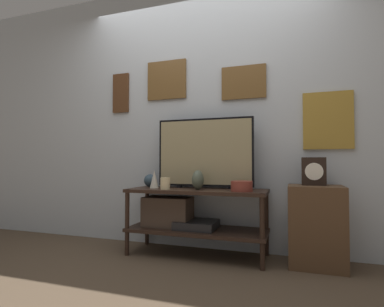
# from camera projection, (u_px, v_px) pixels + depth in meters

# --- Properties ---
(ground_plane) EXTENTS (12.00, 12.00, 0.00)m
(ground_plane) POSITION_uv_depth(u_px,v_px,m) (187.00, 265.00, 2.44)
(ground_plane) COLOR #4C3D2D
(wall_back) EXTENTS (6.40, 0.08, 2.70)m
(wall_back) POSITION_uv_depth(u_px,v_px,m) (205.00, 111.00, 3.00)
(wall_back) COLOR #B2BCC6
(wall_back) RESTS_ON ground_plane
(media_console) EXTENTS (1.26, 0.45, 0.60)m
(media_console) POSITION_uv_depth(u_px,v_px,m) (185.00, 213.00, 2.74)
(media_console) COLOR black
(media_console) RESTS_ON ground_plane
(television) EXTENTS (0.91, 0.05, 0.66)m
(television) POSITION_uv_depth(u_px,v_px,m) (205.00, 152.00, 2.80)
(television) COLOR black
(television) RESTS_ON media_console
(vase_wide_bowl) EXTENTS (0.18, 0.18, 0.09)m
(vase_wide_bowl) POSITION_uv_depth(u_px,v_px,m) (242.00, 186.00, 2.50)
(vase_wide_bowl) COLOR brown
(vase_wide_bowl) RESTS_ON media_console
(vase_urn_stoneware) EXTENTS (0.10, 0.14, 0.17)m
(vase_urn_stoneware) POSITION_uv_depth(u_px,v_px,m) (198.00, 180.00, 2.66)
(vase_urn_stoneware) COLOR #4C5647
(vase_urn_stoneware) RESTS_ON media_console
(vase_round_glass) EXTENTS (0.13, 0.13, 0.13)m
(vase_round_glass) POSITION_uv_depth(u_px,v_px,m) (150.00, 180.00, 2.97)
(vase_round_glass) COLOR #2D4251
(vase_round_glass) RESTS_ON media_console
(vase_slim_bronze) EXTENTS (0.08, 0.08, 0.17)m
(vase_slim_bronze) POSITION_uv_depth(u_px,v_px,m) (154.00, 179.00, 2.83)
(vase_slim_bronze) COLOR beige
(vase_slim_bronze) RESTS_ON media_console
(candle_jar) EXTENTS (0.09, 0.09, 0.11)m
(candle_jar) POSITION_uv_depth(u_px,v_px,m) (165.00, 184.00, 2.67)
(candle_jar) COLOR beige
(candle_jar) RESTS_ON media_console
(side_table) EXTENTS (0.43, 0.37, 0.65)m
(side_table) POSITION_uv_depth(u_px,v_px,m) (316.00, 226.00, 2.42)
(side_table) COLOR #513823
(side_table) RESTS_ON ground_plane
(mantel_clock) EXTENTS (0.19, 0.11, 0.23)m
(mantel_clock) POSITION_uv_depth(u_px,v_px,m) (314.00, 171.00, 2.47)
(mantel_clock) COLOR black
(mantel_clock) RESTS_ON side_table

